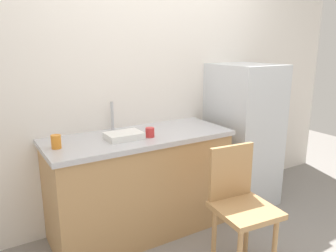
{
  "coord_description": "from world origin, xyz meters",
  "views": [
    {
      "loc": [
        -1.42,
        -1.69,
        1.6
      ],
      "look_at": [
        -0.02,
        0.6,
        0.92
      ],
      "focal_mm": 35.21,
      "sensor_mm": 36.0,
      "label": 1
    }
  ],
  "objects_px": {
    "refrigerator": "(243,135)",
    "dish_tray": "(124,136)",
    "cup_red": "(150,132)",
    "chair": "(240,203)",
    "cup_orange": "(56,142)"
  },
  "relations": [
    {
      "from": "refrigerator",
      "to": "dish_tray",
      "type": "relative_size",
      "value": 5.01
    },
    {
      "from": "chair",
      "to": "dish_tray",
      "type": "height_order",
      "value": "dish_tray"
    },
    {
      "from": "cup_red",
      "to": "chair",
      "type": "bearing_deg",
      "value": -62.57
    },
    {
      "from": "chair",
      "to": "cup_orange",
      "type": "relative_size",
      "value": 9.08
    },
    {
      "from": "refrigerator",
      "to": "chair",
      "type": "distance_m",
      "value": 1.11
    },
    {
      "from": "dish_tray",
      "to": "refrigerator",
      "type": "bearing_deg",
      "value": 1.61
    },
    {
      "from": "cup_orange",
      "to": "dish_tray",
      "type": "bearing_deg",
      "value": -3.0
    },
    {
      "from": "cup_orange",
      "to": "cup_red",
      "type": "relative_size",
      "value": 1.3
    },
    {
      "from": "chair",
      "to": "cup_red",
      "type": "height_order",
      "value": "cup_red"
    },
    {
      "from": "refrigerator",
      "to": "dish_tray",
      "type": "distance_m",
      "value": 1.33
    },
    {
      "from": "refrigerator",
      "to": "dish_tray",
      "type": "xyz_separation_m",
      "value": [
        -1.31,
        -0.04,
        0.19
      ]
    },
    {
      "from": "refrigerator",
      "to": "cup_orange",
      "type": "distance_m",
      "value": 1.83
    },
    {
      "from": "dish_tray",
      "to": "cup_red",
      "type": "height_order",
      "value": "cup_red"
    },
    {
      "from": "cup_red",
      "to": "cup_orange",
      "type": "bearing_deg",
      "value": 172.87
    },
    {
      "from": "chair",
      "to": "cup_orange",
      "type": "distance_m",
      "value": 1.38
    }
  ]
}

